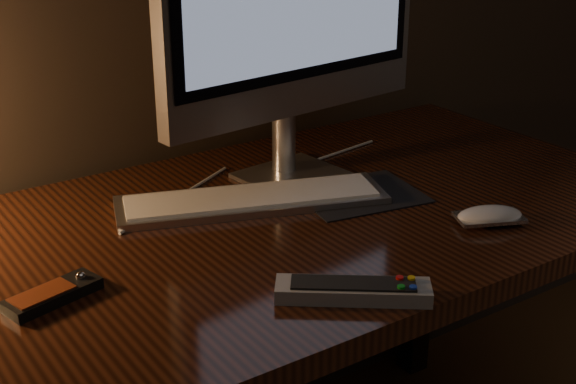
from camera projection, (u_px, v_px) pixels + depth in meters
desk at (218, 280)px, 1.45m from camera, size 1.60×0.75×0.75m
keyboard at (252, 199)px, 1.44m from camera, size 0.50×0.29×0.02m
mousepad at (359, 194)px, 1.48m from camera, size 0.25×0.21×0.00m
mouse at (489, 218)px, 1.36m from camera, size 0.13×0.10×0.02m
media_remote at (53, 294)px, 1.12m from camera, size 0.15×0.08×0.03m
tv_remote at (353, 290)px, 1.13m from camera, size 0.21×0.18×0.03m
cable at (257, 179)px, 1.55m from camera, size 0.63×0.21×0.01m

